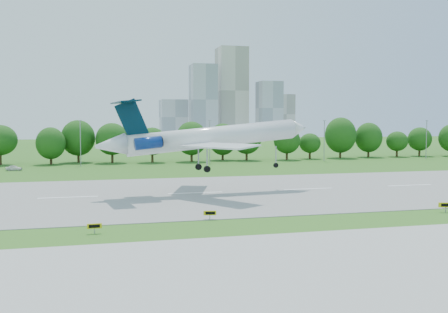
# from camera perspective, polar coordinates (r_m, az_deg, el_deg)

# --- Properties ---
(ground) EXTENTS (600.00, 600.00, 0.00)m
(ground) POSITION_cam_1_polar(r_m,az_deg,el_deg) (58.13, 1.39, -7.66)
(ground) COLOR #225716
(ground) RESTS_ON ground
(runway) EXTENTS (400.00, 45.00, 0.08)m
(runway) POSITION_cam_1_polar(r_m,az_deg,el_deg) (82.14, -3.28, -4.20)
(runway) COLOR gray
(runway) RESTS_ON ground
(taxiway) EXTENTS (400.00, 23.00, 0.08)m
(taxiway) POSITION_cam_1_polar(r_m,az_deg,el_deg) (41.56, 8.19, -12.39)
(taxiway) COLOR #ADADA8
(taxiway) RESTS_ON ground
(tree_line) EXTENTS (288.40, 8.40, 10.40)m
(tree_line) POSITION_cam_1_polar(r_m,az_deg,el_deg) (147.75, -8.17, 1.79)
(tree_line) COLOR #382314
(tree_line) RESTS_ON ground
(light_poles) EXTENTS (175.90, 0.25, 12.19)m
(light_poles) POSITION_cam_1_polar(r_m,az_deg,el_deg) (137.56, -8.78, 1.69)
(light_poles) COLOR gray
(light_poles) RESTS_ON ground
(skyline) EXTENTS (127.00, 52.00, 80.00)m
(skyline) POSITION_cam_1_polar(r_m,az_deg,el_deg) (460.56, 0.43, 6.31)
(skyline) COLOR #B2B2B7
(skyline) RESTS_ON ground
(airliner) EXTENTS (36.98, 26.61, 11.71)m
(airliner) POSITION_cam_1_polar(r_m,az_deg,el_deg) (81.34, -2.39, 2.22)
(airliner) COLOR white
(airliner) RESTS_ON ground
(taxi_sign_left) EXTENTS (1.53, 0.27, 1.07)m
(taxi_sign_left) POSITION_cam_1_polar(r_m,az_deg,el_deg) (54.51, -14.59, -7.72)
(taxi_sign_left) COLOR gray
(taxi_sign_left) RESTS_ON ground
(taxi_sign_centre) EXTENTS (1.55, 0.42, 1.08)m
(taxi_sign_centre) POSITION_cam_1_polar(r_m,az_deg,el_deg) (60.14, -1.63, -6.49)
(taxi_sign_centre) COLOR gray
(taxi_sign_centre) RESTS_ON ground
(taxi_sign_right) EXTENTS (1.79, 0.79, 1.28)m
(taxi_sign_right) POSITION_cam_1_polar(r_m,az_deg,el_deg) (71.00, 24.01, -5.10)
(taxi_sign_right) COLOR gray
(taxi_sign_right) RESTS_ON ground
(service_vehicle_b) EXTENTS (3.85, 1.77, 1.28)m
(service_vehicle_b) POSITION_cam_1_polar(r_m,az_deg,el_deg) (130.09, -22.88, -1.22)
(service_vehicle_b) COLOR white
(service_vehicle_b) RESTS_ON ground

